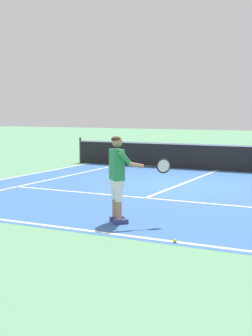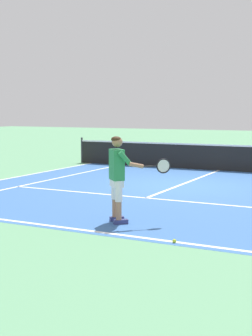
% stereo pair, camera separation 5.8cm
% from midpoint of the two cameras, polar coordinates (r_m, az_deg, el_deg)
% --- Properties ---
extents(ground_plane, '(80.00, 80.00, 0.00)m').
position_cam_midpoint_polar(ground_plane, '(14.63, 6.03, -2.02)').
color(ground_plane, '#609E70').
extents(court_inner_surface, '(10.98, 10.37, 0.00)m').
position_cam_midpoint_polar(court_inner_surface, '(13.74, 4.62, -2.56)').
color(court_inner_surface, '#3866A8').
rests_on(court_inner_surface, ground).
extents(line_baseline, '(10.98, 0.10, 0.01)m').
position_cam_midpoint_polar(line_baseline, '(9.40, -6.99, -6.93)').
color(line_baseline, white).
rests_on(line_baseline, ground).
extents(line_service, '(8.23, 0.10, 0.01)m').
position_cam_midpoint_polar(line_service, '(12.46, 2.17, -3.49)').
color(line_service, white).
rests_on(line_service, ground).
extents(line_centre_service, '(0.10, 6.40, 0.01)m').
position_cam_midpoint_polar(line_centre_service, '(15.40, 7.13, -1.58)').
color(line_centre_service, white).
rests_on(line_centre_service, ground).
extents(line_singles_left, '(0.10, 9.97, 0.01)m').
position_cam_midpoint_polar(line_singles_left, '(15.74, -9.40, -1.43)').
color(line_singles_left, white).
rests_on(line_singles_left, ground).
extents(line_doubles_left, '(0.10, 9.97, 0.01)m').
position_cam_midpoint_polar(line_doubles_left, '(16.58, -13.25, -1.11)').
color(line_doubles_left, white).
rests_on(line_doubles_left, ground).
extents(tennis_net, '(11.96, 0.08, 1.07)m').
position_cam_midpoint_polar(tennis_net, '(18.36, 10.50, 1.26)').
color(tennis_net, '#333338').
rests_on(tennis_net, ground).
extents(tennis_player, '(1.16, 0.73, 1.71)m').
position_cam_midpoint_polar(tennis_player, '(9.60, -1.07, -0.61)').
color(tennis_player, navy).
rests_on(tennis_player, ground).
extents(tennis_ball_near_feet, '(0.07, 0.07, 0.07)m').
position_cam_midpoint_polar(tennis_ball_near_feet, '(8.37, 5.51, -8.43)').
color(tennis_ball_near_feet, '#CCE02D').
rests_on(tennis_ball_near_feet, ground).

